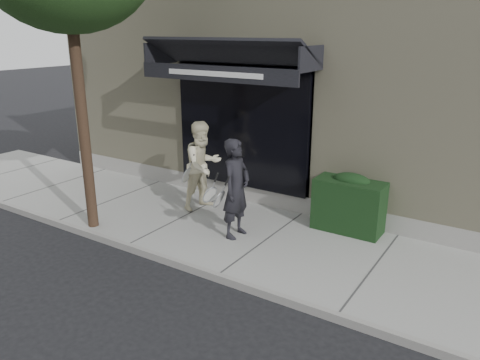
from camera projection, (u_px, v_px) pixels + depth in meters
The scene contains 7 objects.
ground at pixel (267, 245), 8.68m from camera, with size 80.00×80.00×0.00m, color black.
sidewalk at pixel (267, 242), 8.66m from camera, with size 20.00×3.00×0.12m, color gray.
curb at pixel (218, 277), 7.42m from camera, with size 20.00×0.10×0.14m, color gray.
building_facade at pixel (365, 74), 11.80m from camera, with size 14.30×8.04×5.64m.
hedge at pixel (350, 203), 8.91m from camera, with size 1.30×0.70×1.14m.
pedestrian_front at pixel (236, 189), 8.52m from camera, with size 0.68×0.86×1.86m.
pedestrian_back at pixel (203, 166), 9.89m from camera, with size 0.93×1.08×1.90m.
Camera 1 is at (3.85, -6.90, 3.84)m, focal length 35.00 mm.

